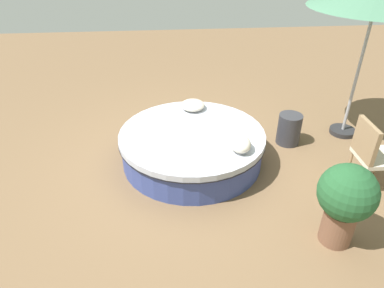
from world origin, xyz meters
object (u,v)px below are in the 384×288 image
object	(u,v)px
patio_chair	(371,151)
side_table	(289,129)
throw_pillow_1	(193,105)
throw_pillow_0	(240,143)
round_bed	(192,146)
planter	(346,199)

from	to	relation	value
patio_chair	side_table	xyz separation A→B (m)	(-1.19, -0.70, -0.30)
throw_pillow_1	throw_pillow_0	bearing A→B (deg)	21.92
round_bed	throw_pillow_1	world-z (taller)	throw_pillow_1
round_bed	planter	size ratio (longest dim) A/B	2.13
throw_pillow_0	throw_pillow_1	xyz separation A→B (m)	(-1.31, -0.53, -0.03)
patio_chair	throw_pillow_1	bearing A→B (deg)	-123.88
throw_pillow_1	planter	xyz separation A→B (m)	(2.56, 1.43, 0.05)
round_bed	side_table	size ratio (longest dim) A/B	4.24
throw_pillow_0	round_bed	bearing A→B (deg)	-130.36
side_table	throw_pillow_0	bearing A→B (deg)	-49.03
planter	side_table	bearing A→B (deg)	176.37
round_bed	throw_pillow_1	xyz separation A→B (m)	(-0.79, 0.08, 0.31)
planter	round_bed	bearing A→B (deg)	-139.42
round_bed	side_table	xyz separation A→B (m)	(-0.39, 1.65, 0.00)
throw_pillow_0	planter	size ratio (longest dim) A/B	0.39
planter	side_table	world-z (taller)	planter
patio_chair	side_table	bearing A→B (deg)	-148.41
throw_pillow_1	round_bed	bearing A→B (deg)	-6.10
round_bed	patio_chair	size ratio (longest dim) A/B	2.25
throw_pillow_0	side_table	size ratio (longest dim) A/B	0.79
throw_pillow_0	planter	world-z (taller)	planter
throw_pillow_0	planter	distance (m)	1.55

